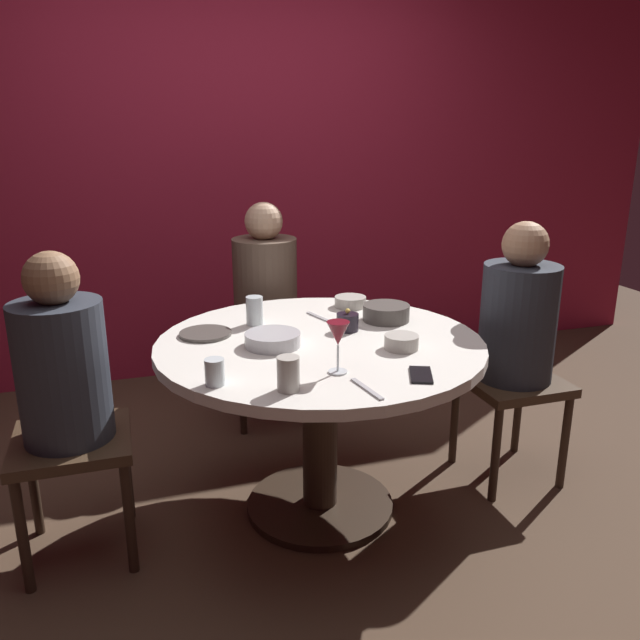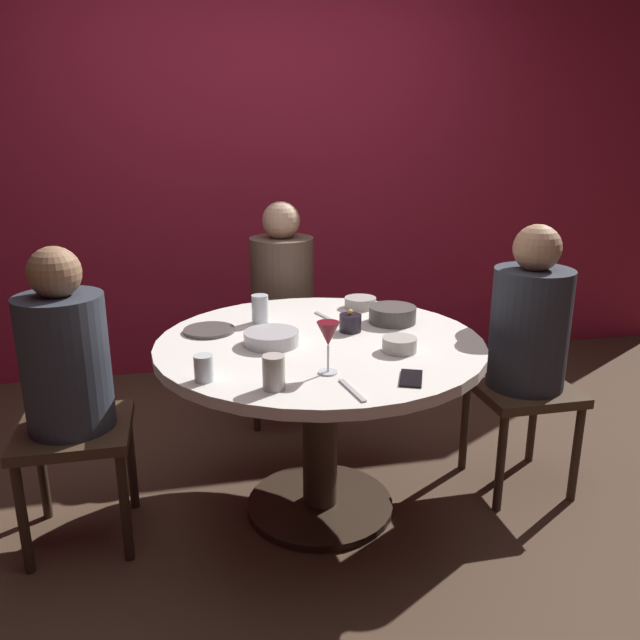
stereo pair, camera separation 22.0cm
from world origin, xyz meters
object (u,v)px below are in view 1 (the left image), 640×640
(seated_diner_left, at_px, (63,376))
(bowl_sauce_side, at_px, (386,313))
(dinner_plate, at_px, (205,334))
(wine_glass, at_px, (338,336))
(seated_diner_back, at_px, (265,288))
(bowl_serving_large, at_px, (273,339))
(dining_table, at_px, (320,380))
(cup_by_right_diner, at_px, (215,372))
(candle_holder, at_px, (347,322))
(cup_near_candle, at_px, (288,374))
(cup_by_left_diner, at_px, (255,311))
(bowl_salad_center, at_px, (402,342))
(bowl_small_white, at_px, (350,302))
(seated_diner_right, at_px, (518,325))
(cell_phone, at_px, (421,375))

(seated_diner_left, height_order, bowl_sauce_side, seated_diner_left)
(dinner_plate, bearing_deg, wine_glass, -55.47)
(seated_diner_back, bearing_deg, bowl_serving_large, -11.36)
(dining_table, height_order, bowl_sauce_side, bowl_sauce_side)
(cup_by_right_diner, bearing_deg, seated_diner_left, 146.27)
(candle_holder, bearing_deg, cup_near_candle, -126.82)
(cup_by_left_diner, bearing_deg, bowl_salad_center, -45.43)
(wine_glass, relative_size, bowl_small_white, 1.25)
(bowl_salad_center, height_order, bowl_sauce_side, bowl_sauce_side)
(seated_diner_right, bearing_deg, dining_table, 0.00)
(dining_table, xyz_separation_m, cell_phone, (0.20, -0.45, 0.17))
(cup_by_left_diner, bearing_deg, bowl_small_white, 15.85)
(bowl_sauce_side, bearing_deg, dinner_plate, 177.53)
(cell_phone, bearing_deg, seated_diner_right, -124.11)
(bowl_sauce_side, distance_m, cup_by_right_diner, 0.92)
(seated_diner_right, relative_size, cup_by_left_diner, 9.73)
(seated_diner_left, relative_size, bowl_small_white, 8.01)
(bowl_sauce_side, relative_size, cup_by_left_diner, 1.65)
(seated_diner_left, height_order, wine_glass, seated_diner_left)
(seated_diner_left, distance_m, cup_by_left_diner, 0.78)
(cup_by_right_diner, bearing_deg, dining_table, 35.09)
(bowl_salad_center, relative_size, bowl_sauce_side, 0.64)
(bowl_serving_large, distance_m, bowl_salad_center, 0.47)
(dining_table, height_order, cup_near_candle, cup_near_candle)
(seated_diner_back, distance_m, bowl_sauce_side, 0.84)
(candle_holder, relative_size, bowl_sauce_side, 0.47)
(seated_diner_right, distance_m, bowl_serving_large, 1.07)
(seated_diner_back, relative_size, candle_holder, 12.62)
(cup_by_right_diner, bearing_deg, cell_phone, -11.42)
(wine_glass, height_order, cup_by_right_diner, wine_glass)
(candle_holder, distance_m, cup_by_right_diner, 0.71)
(seated_diner_back, relative_size, bowl_small_white, 8.18)
(bowl_serving_large, bearing_deg, cell_phone, -47.98)
(dinner_plate, bearing_deg, cup_by_left_diner, 20.32)
(bowl_small_white, bearing_deg, cup_by_right_diner, -135.12)
(bowl_sauce_side, xyz_separation_m, cup_near_candle, (-0.58, -0.59, 0.02))
(wine_glass, xyz_separation_m, bowl_salad_center, (0.30, 0.15, -0.10))
(seated_diner_right, distance_m, cup_near_candle, 1.20)
(seated_diner_back, bearing_deg, wine_glass, -2.08)
(dining_table, relative_size, cup_by_right_diner, 14.54)
(seated_diner_back, xyz_separation_m, cell_phone, (0.20, -1.37, 0.02))
(bowl_serving_large, distance_m, bowl_sauce_side, 0.56)
(dinner_plate, distance_m, cup_by_left_diner, 0.23)
(bowl_small_white, bearing_deg, bowl_salad_center, -91.83)
(bowl_salad_center, bearing_deg, bowl_small_white, 88.17)
(seated_diner_left, bearing_deg, bowl_serving_large, -0.93)
(dining_table, relative_size, seated_diner_back, 1.08)
(seated_diner_left, distance_m, bowl_serving_large, 0.73)
(dining_table, height_order, bowl_serving_large, bowl_serving_large)
(seated_diner_right, relative_size, bowl_small_white, 8.13)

